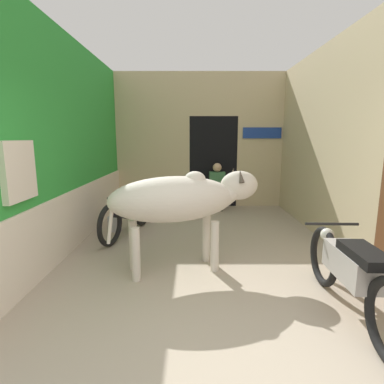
{
  "coord_description": "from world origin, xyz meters",
  "views": [
    {
      "loc": [
        -0.18,
        -1.94,
        1.73
      ],
      "look_at": [
        -0.17,
        2.5,
        0.92
      ],
      "focal_mm": 28.0,
      "sensor_mm": 36.0,
      "label": 1
    }
  ],
  "objects_px": {
    "motorcycle_far": "(127,210)",
    "plastic_stool": "(202,200)",
    "shopkeeper_seated": "(216,185)",
    "motorcycle_near": "(350,272)",
    "cow": "(181,199)",
    "bucket": "(114,224)"
  },
  "relations": [
    {
      "from": "motorcycle_far",
      "to": "plastic_stool",
      "type": "bearing_deg",
      "value": 53.49
    },
    {
      "from": "plastic_stool",
      "to": "shopkeeper_seated",
      "type": "bearing_deg",
      "value": -7.48
    },
    {
      "from": "motorcycle_near",
      "to": "motorcycle_far",
      "type": "relative_size",
      "value": 1.08
    },
    {
      "from": "shopkeeper_seated",
      "to": "plastic_stool",
      "type": "xyz_separation_m",
      "value": [
        -0.33,
        0.04,
        -0.38
      ]
    },
    {
      "from": "cow",
      "to": "plastic_stool",
      "type": "bearing_deg",
      "value": 83.13
    },
    {
      "from": "bucket",
      "to": "motorcycle_near",
      "type": "bearing_deg",
      "value": -42.6
    },
    {
      "from": "cow",
      "to": "motorcycle_far",
      "type": "xyz_separation_m",
      "value": [
        -1.02,
        1.45,
        -0.5
      ]
    },
    {
      "from": "plastic_stool",
      "to": "motorcycle_near",
      "type": "bearing_deg",
      "value": -74.21
    },
    {
      "from": "cow",
      "to": "motorcycle_near",
      "type": "height_order",
      "value": "cow"
    },
    {
      "from": "motorcycle_near",
      "to": "plastic_stool",
      "type": "xyz_separation_m",
      "value": [
        -1.26,
        4.45,
        -0.24
      ]
    },
    {
      "from": "motorcycle_near",
      "to": "shopkeeper_seated",
      "type": "xyz_separation_m",
      "value": [
        -0.93,
        4.41,
        0.14
      ]
    },
    {
      "from": "motorcycle_far",
      "to": "plastic_stool",
      "type": "distance_m",
      "value": 2.42
    },
    {
      "from": "cow",
      "to": "plastic_stool",
      "type": "height_order",
      "value": "cow"
    },
    {
      "from": "cow",
      "to": "shopkeeper_seated",
      "type": "distance_m",
      "value": 3.44
    },
    {
      "from": "plastic_stool",
      "to": "bucket",
      "type": "bearing_deg",
      "value": -135.73
    },
    {
      "from": "motorcycle_near",
      "to": "plastic_stool",
      "type": "distance_m",
      "value": 4.63
    },
    {
      "from": "cow",
      "to": "shopkeeper_seated",
      "type": "height_order",
      "value": "cow"
    },
    {
      "from": "cow",
      "to": "motorcycle_near",
      "type": "relative_size",
      "value": 1.03
    },
    {
      "from": "motorcycle_near",
      "to": "motorcycle_far",
      "type": "height_order",
      "value": "motorcycle_near"
    },
    {
      "from": "shopkeeper_seated",
      "to": "bucket",
      "type": "distance_m",
      "value": 2.69
    },
    {
      "from": "motorcycle_near",
      "to": "plastic_stool",
      "type": "relative_size",
      "value": 4.9
    },
    {
      "from": "cow",
      "to": "bucket",
      "type": "bearing_deg",
      "value": 128.27
    }
  ]
}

